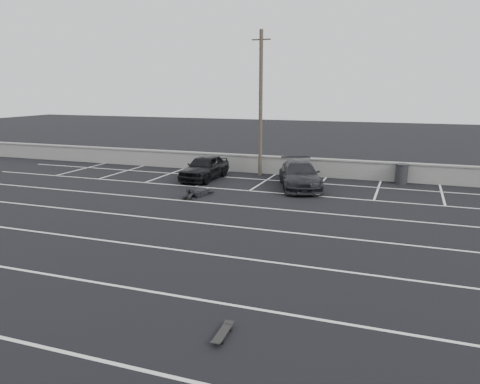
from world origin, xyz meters
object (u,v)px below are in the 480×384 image
at_px(car_left, 205,167).
at_px(trash_bin, 401,174).
at_px(car_right, 300,175).
at_px(utility_pole, 261,104).
at_px(skateboard, 222,333).
at_px(person, 201,190).

relative_size(car_left, trash_bin, 3.73).
relative_size(car_right, trash_bin, 4.33).
relative_size(car_left, utility_pole, 0.49).
height_order(utility_pole, skateboard, utility_pole).
distance_m(car_right, person, 5.19).
bearing_deg(utility_pole, person, -100.74).
xyz_separation_m(utility_pole, person, (-1.11, -5.83, -3.88)).
height_order(car_right, utility_pole, utility_pole).
bearing_deg(skateboard, car_right, 94.02).
bearing_deg(utility_pole, car_left, -138.89).
xyz_separation_m(person, skateboard, (5.87, -11.77, -0.17)).
distance_m(car_left, person, 3.91).
height_order(car_right, trash_bin, car_right).
xyz_separation_m(car_left, car_right, (5.50, -0.40, -0.01)).
relative_size(car_left, skateboard, 5.06).
distance_m(trash_bin, skateboard, 18.11).
relative_size(trash_bin, skateboard, 1.35).
bearing_deg(trash_bin, skateboard, -99.75).
xyz_separation_m(car_left, utility_pole, (2.55, 2.22, 3.45)).
bearing_deg(car_left, utility_pole, 42.46).
relative_size(trash_bin, person, 0.41).
xyz_separation_m(car_right, utility_pole, (-2.96, 2.62, 3.46)).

